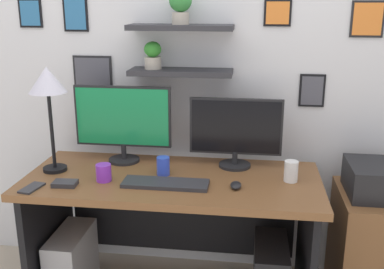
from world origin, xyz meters
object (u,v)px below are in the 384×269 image
Objects in this scene: water_cup at (291,171)px; printer at (384,180)px; pen_cup at (163,166)px; drawer_cabinet at (375,249)px; computer_mouse at (236,185)px; monitor_right at (236,131)px; scissors_tray at (65,183)px; coffee_mug at (104,173)px; computer_tower_left at (72,263)px; desk at (174,209)px; keyboard at (166,184)px; desk_lamp at (48,86)px; cell_phone at (32,188)px; monitor_left at (123,121)px.

water_cup is 0.29× the size of printer.
drawer_cabinet is at bearing 4.81° from pen_cup.
drawer_cabinet is (0.78, 0.23, -0.44)m from computer_mouse.
monitor_right is at bearing 173.55° from drawer_cabinet.
coffee_mug is at bearing 27.53° from scissors_tray.
drawer_cabinet is 1.73m from computer_tower_left.
coffee_mug is (-0.35, -0.15, 0.26)m from desk.
computer_tower_left is at bearing 170.58° from keyboard.
desk_lamp reaches higher than keyboard.
printer reaches higher than computer_mouse.
printer is at bearing 12.15° from keyboard.
keyboard is 0.76× the size of desk_lamp.
cell_phone is 0.35× the size of computer_tower_left.
desk_lamp reaches higher than computer_tower_left.
desk is 1.14m from printer.
scissors_tray is (-0.84, -0.41, -0.20)m from monitor_right.
printer is at bearing 10.94° from scissors_tray.
cell_phone is at bearing -155.61° from desk.
cell_phone is at bearing -168.09° from printer.
desk_lamp is at bearing 160.94° from coffee_mug.
pen_cup is at bearing 105.40° from keyboard.
desk reaches higher than computer_tower_left.
printer is 1.81m from computer_tower_left.
drawer_cabinet is (1.17, 0.10, -0.47)m from pen_cup.
keyboard is (-0.34, -0.33, -0.20)m from monitor_right.
keyboard reaches higher than cell_phone.
monitor_left reaches higher than printer.
desk_lamp is 1.44× the size of computer_tower_left.
pen_cup is (0.27, -0.19, -0.19)m from monitor_left.
pen_cup is at bearing 5.16° from computer_tower_left.
desk is 2.73× the size of desk_lamp.
desk is 0.69m from computer_tower_left.
water_cup is 1.36m from computer_tower_left.
monitor_left reaches higher than drawer_cabinet.
desk_lamp is 5.24× the size of water_cup.
desk is 0.95m from desk_lamp.
keyboard is at bearing -135.31° from monitor_right.
desk is 11.24× the size of cell_phone.
keyboard is 4.40× the size of pen_cup.
computer_mouse is 0.42m from pen_cup.
monitor_left is at bearing 132.83° from keyboard.
computer_tower_left is at bearing -175.08° from drawer_cabinet.
computer_tower_left is at bearing -175.08° from printer.
computer_mouse is at bearing -18.35° from pen_cup.
drawer_cabinet is (1.79, 0.38, -0.43)m from cell_phone.
pen_cup reaches higher than keyboard.
drawer_cabinet is at bearing 3.75° from desk.
coffee_mug is (-0.33, 0.02, 0.04)m from keyboard.
desk is 13.12× the size of scissors_tray.
computer_mouse is at bearing -5.06° from computer_tower_left.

